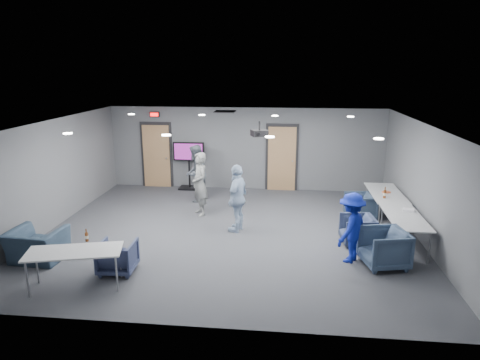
# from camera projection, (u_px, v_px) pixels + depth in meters

# --- Properties ---
(floor) EXTENTS (9.00, 9.00, 0.00)m
(floor) POSITION_uv_depth(u_px,v_px,m) (230.00, 232.00, 10.57)
(floor) COLOR #34363B
(floor) RESTS_ON ground
(ceiling) EXTENTS (9.00, 9.00, 0.00)m
(ceiling) POSITION_uv_depth(u_px,v_px,m) (230.00, 123.00, 9.88)
(ceiling) COLOR silver
(ceiling) RESTS_ON wall_back
(wall_back) EXTENTS (9.00, 0.02, 2.70)m
(wall_back) POSITION_uv_depth(u_px,v_px,m) (245.00, 149.00, 14.07)
(wall_back) COLOR slate
(wall_back) RESTS_ON floor
(wall_front) EXTENTS (9.00, 0.02, 2.70)m
(wall_front) POSITION_uv_depth(u_px,v_px,m) (196.00, 248.00, 6.38)
(wall_front) COLOR slate
(wall_front) RESTS_ON floor
(wall_left) EXTENTS (0.02, 8.00, 2.70)m
(wall_left) POSITION_uv_depth(u_px,v_px,m) (52.00, 175.00, 10.69)
(wall_left) COLOR slate
(wall_left) RESTS_ON floor
(wall_right) EXTENTS (0.02, 8.00, 2.70)m
(wall_right) POSITION_uv_depth(u_px,v_px,m) (425.00, 185.00, 9.77)
(wall_right) COLOR slate
(wall_right) RESTS_ON floor
(door_left) EXTENTS (1.06, 0.17, 2.24)m
(door_left) POSITION_uv_depth(u_px,v_px,m) (157.00, 156.00, 14.41)
(door_left) COLOR black
(door_left) RESTS_ON wall_back
(door_right) EXTENTS (1.06, 0.17, 2.24)m
(door_right) POSITION_uv_depth(u_px,v_px,m) (282.00, 158.00, 13.98)
(door_right) COLOR black
(door_right) RESTS_ON wall_back
(exit_sign) EXTENTS (0.32, 0.08, 0.16)m
(exit_sign) POSITION_uv_depth(u_px,v_px,m) (155.00, 114.00, 14.03)
(exit_sign) COLOR black
(exit_sign) RESTS_ON wall_back
(hvac_diffuser) EXTENTS (0.60, 0.60, 0.03)m
(hvac_diffuser) POSITION_uv_depth(u_px,v_px,m) (225.00, 112.00, 12.63)
(hvac_diffuser) COLOR black
(hvac_diffuser) RESTS_ON ceiling
(downlights) EXTENTS (6.18, 3.78, 0.02)m
(downlights) POSITION_uv_depth(u_px,v_px,m) (230.00, 124.00, 9.89)
(downlights) COLOR white
(downlights) RESTS_ON ceiling
(person_a) EXTENTS (0.68, 0.76, 1.74)m
(person_a) POSITION_uv_depth(u_px,v_px,m) (200.00, 184.00, 11.64)
(person_a) COLOR gray
(person_a) RESTS_ON floor
(person_b) EXTENTS (0.70, 0.87, 1.72)m
(person_b) POSITION_uv_depth(u_px,v_px,m) (196.00, 173.00, 12.87)
(person_b) COLOR slate
(person_b) RESTS_ON floor
(person_c) EXTENTS (0.66, 1.06, 1.69)m
(person_c) POSITION_uv_depth(u_px,v_px,m) (238.00, 198.00, 10.49)
(person_c) COLOR silver
(person_c) RESTS_ON floor
(person_d) EXTENTS (0.98, 1.11, 1.49)m
(person_d) POSITION_uv_depth(u_px,v_px,m) (351.00, 228.00, 8.84)
(person_d) COLOR #18289F
(person_d) RESTS_ON floor
(chair_right_a) EXTENTS (0.85, 0.83, 0.68)m
(chair_right_a) POSITION_uv_depth(u_px,v_px,m) (360.00, 206.00, 11.50)
(chair_right_a) COLOR #314055
(chair_right_a) RESTS_ON floor
(chair_right_b) EXTENTS (0.80, 0.78, 0.67)m
(chair_right_b) POSITION_uv_depth(u_px,v_px,m) (357.00, 230.00, 9.83)
(chair_right_b) COLOR #323C57
(chair_right_b) RESTS_ON floor
(chair_right_c) EXTENTS (1.02, 1.00, 0.78)m
(chair_right_c) POSITION_uv_depth(u_px,v_px,m) (384.00, 248.00, 8.69)
(chair_right_c) COLOR #3D4F6A
(chair_right_c) RESTS_ON floor
(chair_front_a) EXTENTS (0.71, 0.73, 0.64)m
(chair_front_a) POSITION_uv_depth(u_px,v_px,m) (118.00, 257.00, 8.46)
(chair_front_a) COLOR #373F5F
(chair_front_a) RESTS_ON floor
(chair_front_b) EXTENTS (1.12, 0.99, 0.69)m
(chair_front_b) POSITION_uv_depth(u_px,v_px,m) (37.00, 245.00, 8.95)
(chair_front_b) COLOR #314356
(chair_front_b) RESTS_ON floor
(table_right_a) EXTENTS (0.82, 1.96, 0.73)m
(table_right_a) POSITION_uv_depth(u_px,v_px,m) (386.00, 194.00, 11.37)
(table_right_a) COLOR silver
(table_right_a) RESTS_ON floor
(table_right_b) EXTENTS (0.76, 1.83, 0.73)m
(table_right_b) POSITION_uv_depth(u_px,v_px,m) (405.00, 218.00, 9.54)
(table_right_b) COLOR silver
(table_right_b) RESTS_ON floor
(table_front_left) EXTENTS (1.80, 1.10, 0.73)m
(table_front_left) POSITION_uv_depth(u_px,v_px,m) (74.00, 253.00, 7.77)
(table_front_left) COLOR silver
(table_front_left) RESTS_ON floor
(bottle_front) EXTENTS (0.07, 0.07, 0.25)m
(bottle_front) POSITION_uv_depth(u_px,v_px,m) (87.00, 237.00, 8.16)
(bottle_front) COLOR #5D2D10
(bottle_front) RESTS_ON table_front_left
(bottle_right) EXTENTS (0.08, 0.08, 0.29)m
(bottle_right) POSITION_uv_depth(u_px,v_px,m) (385.00, 194.00, 10.86)
(bottle_right) COLOR #5D2D10
(bottle_right) RESTS_ON table_right_a
(snack_box) EXTENTS (0.22, 0.19, 0.04)m
(snack_box) POSITION_uv_depth(u_px,v_px,m) (386.00, 192.00, 11.32)
(snack_box) COLOR #D05E34
(snack_box) RESTS_ON table_right_a
(wrapper) EXTENTS (0.28, 0.23, 0.06)m
(wrapper) POSITION_uv_depth(u_px,v_px,m) (408.00, 210.00, 9.88)
(wrapper) COLOR white
(wrapper) RESTS_ON table_right_b
(tv_stand) EXTENTS (1.03, 0.49, 1.58)m
(tv_stand) POSITION_uv_depth(u_px,v_px,m) (189.00, 163.00, 14.13)
(tv_stand) COLOR black
(tv_stand) RESTS_ON floor
(projector) EXTENTS (0.46, 0.43, 0.36)m
(projector) POSITION_uv_depth(u_px,v_px,m) (259.00, 133.00, 10.43)
(projector) COLOR black
(projector) RESTS_ON ceiling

